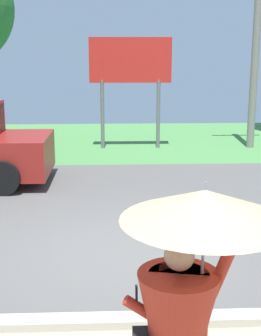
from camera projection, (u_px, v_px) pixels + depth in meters
The scene contains 4 objects.
ground_plane at pixel (120, 199), 10.17m from camera, with size 40.00×22.00×0.20m.
monk_pedestrian at pixel (185, 308), 3.44m from camera, with size 1.19×1.19×2.13m.
utility_pole at pixel (257, 19), 14.66m from camera, with size 1.80×0.24×7.75m.
roadside_billboard at pixel (130, 68), 14.91m from camera, with size 2.60×0.12×3.50m.
Camera 1 is at (-0.19, -6.79, 2.97)m, focal length 50.68 mm.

